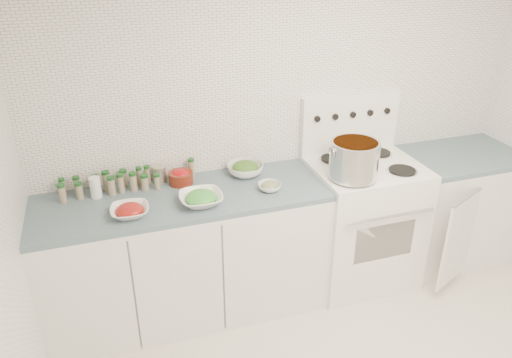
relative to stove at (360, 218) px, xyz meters
name	(u,v)px	position (x,y,z in m)	size (l,w,h in m)	color
room_walls	(421,157)	(-0.48, -1.19, 1.06)	(3.54, 3.04, 2.52)	white
counter_left	(186,255)	(-1.30, 0.00, -0.05)	(1.85, 0.62, 0.90)	white
stove	(360,218)	(0.00, 0.00, 0.00)	(0.76, 0.70, 1.36)	white
counter_right	(452,207)	(0.82, 0.00, -0.05)	(0.89, 0.80, 0.90)	white
stock_pot	(354,158)	(-0.19, -0.16, 0.58)	(0.34, 0.32, 0.24)	silver
bowl_tomato	(130,211)	(-1.64, -0.13, 0.44)	(0.24, 0.24, 0.07)	white
bowl_snowpea	(201,198)	(-1.21, -0.13, 0.44)	(0.27, 0.27, 0.09)	white
bowl_broccoli	(245,169)	(-0.83, 0.18, 0.45)	(0.33, 0.33, 0.10)	white
bowl_zucchini	(270,186)	(-0.75, -0.09, 0.43)	(0.16, 0.16, 0.06)	white
bowl_pepper	(181,177)	(-1.28, 0.18, 0.45)	(0.16, 0.16, 0.10)	maroon
salt_canister	(95,187)	(-1.82, 0.16, 0.47)	(0.07, 0.07, 0.14)	white
tin_can	(160,174)	(-1.41, 0.25, 0.46)	(0.09, 0.09, 0.11)	#ABA590
spice_cluster	(117,182)	(-1.68, 0.21, 0.47)	(0.87, 0.16, 0.13)	gray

